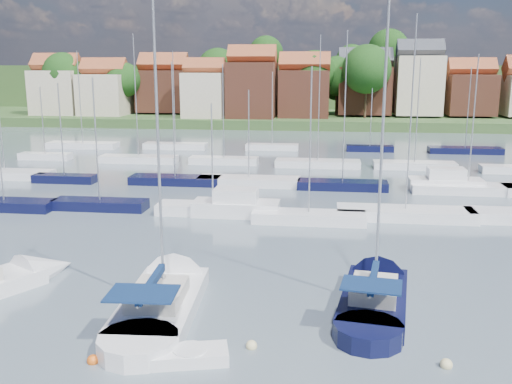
# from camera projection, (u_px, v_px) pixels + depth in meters

# --- Properties ---
(ground) EXTENTS (260.00, 260.00, 0.00)m
(ground) POSITION_uv_depth(u_px,v_px,m) (310.00, 172.00, 65.18)
(ground) COLOR #404E57
(ground) RESTS_ON ground
(sailboat_centre) EXTENTS (4.25, 13.40, 17.88)m
(sailboat_centre) POSITION_uv_depth(u_px,v_px,m) (169.00, 292.00, 29.93)
(sailboat_centre) COLOR silver
(sailboat_centre) RESTS_ON ground
(sailboat_navy) EXTENTS (4.75, 12.15, 16.38)m
(sailboat_navy) POSITION_uv_depth(u_px,v_px,m) (376.00, 290.00, 30.05)
(sailboat_navy) COLOR black
(sailboat_navy) RESTS_ON ground
(tender) EXTENTS (3.40, 2.19, 0.68)m
(tender) POSITION_uv_depth(u_px,v_px,m) (190.00, 356.00, 23.49)
(tender) COLOR silver
(tender) RESTS_ON ground
(buoy_b) EXTENTS (0.50, 0.50, 0.50)m
(buoy_b) POSITION_uv_depth(u_px,v_px,m) (93.00, 363.00, 23.45)
(buoy_b) COLOR #D85914
(buoy_b) RESTS_ON ground
(buoy_c) EXTENTS (0.54, 0.54, 0.54)m
(buoy_c) POSITION_uv_depth(u_px,v_px,m) (183.00, 330.00, 26.33)
(buoy_c) COLOR #D85914
(buoy_c) RESTS_ON ground
(buoy_d) EXTENTS (0.50, 0.50, 0.50)m
(buoy_d) POSITION_uv_depth(u_px,v_px,m) (252.00, 348.00, 24.67)
(buoy_d) COLOR beige
(buoy_d) RESTS_ON ground
(buoy_e) EXTENTS (0.44, 0.44, 0.44)m
(buoy_e) POSITION_uv_depth(u_px,v_px,m) (352.00, 278.00, 32.82)
(buoy_e) COLOR beige
(buoy_e) RESTS_ON ground
(buoy_f) EXTENTS (0.51, 0.51, 0.51)m
(buoy_f) POSITION_uv_depth(u_px,v_px,m) (446.00, 367.00, 23.12)
(buoy_f) COLOR beige
(buoy_f) RESTS_ON ground
(marina_field) EXTENTS (79.62, 41.41, 15.93)m
(marina_field) POSITION_uv_depth(u_px,v_px,m) (327.00, 177.00, 60.15)
(marina_field) COLOR silver
(marina_field) RESTS_ON ground
(far_shore_town) EXTENTS (212.46, 90.00, 22.27)m
(far_shore_town) POSITION_uv_depth(u_px,v_px,m) (330.00, 93.00, 153.64)
(far_shore_town) COLOR #3C552A
(far_shore_town) RESTS_ON ground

